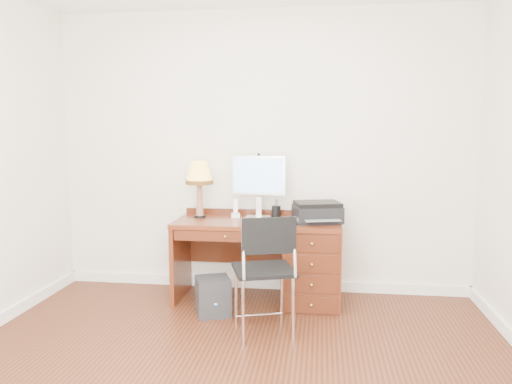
# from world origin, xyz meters

# --- Properties ---
(ground) EXTENTS (4.00, 4.00, 0.00)m
(ground) POSITION_xyz_m (0.00, 0.00, 0.00)
(ground) COLOR #39190D
(ground) RESTS_ON ground
(room_shell) EXTENTS (4.00, 4.00, 4.00)m
(room_shell) POSITION_xyz_m (0.00, 0.63, 0.05)
(room_shell) COLOR silver
(room_shell) RESTS_ON ground
(desk) EXTENTS (1.50, 0.67, 0.75)m
(desk) POSITION_xyz_m (0.32, 1.40, 0.41)
(desk) COLOR maroon
(desk) RESTS_ON ground
(monitor) EXTENTS (0.51, 0.18, 0.58)m
(monitor) POSITION_xyz_m (-0.01, 1.54, 1.12)
(monitor) COLOR silver
(monitor) RESTS_ON desk
(keyboard) EXTENTS (0.45, 0.20, 0.02)m
(keyboard) POSITION_xyz_m (0.13, 1.27, 0.76)
(keyboard) COLOR white
(keyboard) RESTS_ON desk
(mouse_pad) EXTENTS (0.24, 0.24, 0.05)m
(mouse_pad) POSITION_xyz_m (0.36, 1.33, 0.76)
(mouse_pad) COLOR black
(mouse_pad) RESTS_ON desk
(printer) EXTENTS (0.47, 0.41, 0.18)m
(printer) POSITION_xyz_m (0.54, 1.40, 0.84)
(printer) COLOR black
(printer) RESTS_ON desk
(leg_lamp) EXTENTS (0.26, 0.26, 0.53)m
(leg_lamp) POSITION_xyz_m (-0.56, 1.48, 1.14)
(leg_lamp) COLOR black
(leg_lamp) RESTS_ON desk
(phone) EXTENTS (0.09, 0.09, 0.17)m
(phone) POSITION_xyz_m (-0.23, 1.53, 0.80)
(phone) COLOR white
(phone) RESTS_ON desk
(pen_cup) EXTENTS (0.09, 0.09, 0.11)m
(pen_cup) POSITION_xyz_m (0.15, 1.58, 0.80)
(pen_cup) COLOR black
(pen_cup) RESTS_ON desk
(chair) EXTENTS (0.56, 0.56, 0.94)m
(chair) POSITION_xyz_m (0.14, 0.59, 0.57)
(chair) COLOR black
(chair) RESTS_ON ground
(equipment_box) EXTENTS (0.36, 0.36, 0.32)m
(equipment_box) POSITION_xyz_m (-0.33, 0.98, 0.16)
(equipment_box) COLOR black
(equipment_box) RESTS_ON ground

